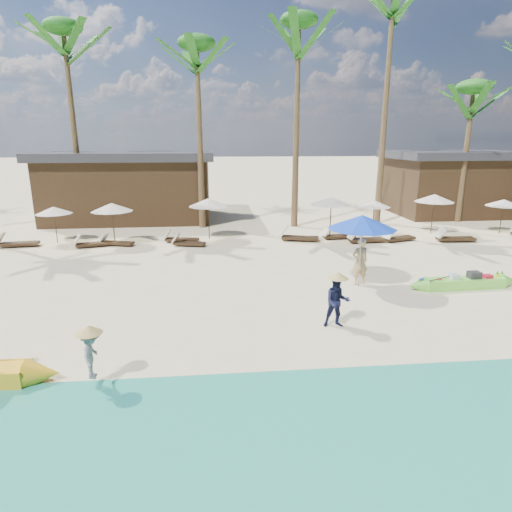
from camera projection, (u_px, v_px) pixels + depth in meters
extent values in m
plane|color=beige|center=(310.00, 323.00, 12.21)|extent=(240.00, 240.00, 0.00)
cube|color=tan|center=(373.00, 443.00, 7.41)|extent=(240.00, 4.50, 0.01)
cube|color=#70DB42|center=(464.00, 283.00, 15.08)|extent=(2.91, 0.72, 0.35)
cube|color=white|center=(464.00, 283.00, 15.07)|extent=(2.50, 0.54, 0.16)
cube|color=#262628|center=(474.00, 276.00, 15.06)|extent=(0.42, 0.34, 0.32)
cube|color=silver|center=(454.00, 277.00, 15.01)|extent=(0.33, 0.29, 0.25)
cube|color=red|center=(488.00, 277.00, 15.10)|extent=(0.28, 0.24, 0.20)
cylinder|color=red|center=(439.00, 280.00, 14.96)|extent=(0.20, 0.20, 0.08)
cylinder|color=#262628|center=(435.00, 282.00, 14.85)|extent=(0.18, 0.18, 0.07)
sphere|color=tan|center=(427.00, 280.00, 14.84)|extent=(0.16, 0.16, 0.16)
cylinder|color=yellow|center=(497.00, 276.00, 15.28)|extent=(0.13, 0.13, 0.16)
cylinder|color=yellow|center=(502.00, 276.00, 15.30)|extent=(0.13, 0.13, 0.16)
imported|color=tan|center=(360.00, 261.00, 15.29)|extent=(0.70, 0.53, 1.72)
imported|color=#121633|center=(337.00, 302.00, 11.82)|extent=(0.76, 0.61, 1.48)
imported|color=gray|center=(91.00, 354.00, 8.99)|extent=(0.46, 0.73, 1.08)
cylinder|color=#99999E|center=(360.00, 252.00, 15.03)|extent=(0.05, 0.05, 2.50)
cone|color=#143CC1|center=(362.00, 222.00, 14.75)|extent=(2.39, 2.39, 0.49)
cylinder|color=#352315|center=(55.00, 225.00, 21.53)|extent=(0.04, 0.04, 1.78)
cone|color=beige|center=(54.00, 210.00, 21.33)|extent=(1.78, 1.78, 0.36)
cube|color=#352315|center=(19.00, 244.00, 20.84)|extent=(1.83, 0.77, 0.13)
cube|color=beige|center=(0.00, 238.00, 20.60)|extent=(0.46, 0.62, 0.52)
cube|color=#352315|center=(94.00, 244.00, 20.85)|extent=(1.75, 0.95, 0.12)
cube|color=beige|center=(77.00, 239.00, 20.52)|extent=(0.50, 0.62, 0.49)
cylinder|color=#352315|center=(113.00, 225.00, 21.06)|extent=(0.05, 0.05, 2.02)
cone|color=beige|center=(112.00, 207.00, 20.83)|extent=(2.02, 2.02, 0.40)
cube|color=#352315|center=(118.00, 243.00, 21.09)|extent=(1.65, 0.95, 0.11)
cube|color=beige|center=(105.00, 237.00, 21.15)|extent=(0.49, 0.59, 0.46)
cube|color=#352315|center=(182.00, 239.00, 21.76)|extent=(1.73, 0.80, 0.12)
cube|color=beige|center=(168.00, 234.00, 21.73)|extent=(0.45, 0.59, 0.49)
cylinder|color=#352315|center=(209.00, 219.00, 22.32)|extent=(0.05, 0.05, 2.07)
cone|color=beige|center=(208.00, 202.00, 22.09)|extent=(2.07, 2.07, 0.41)
cube|color=#352315|center=(190.00, 243.00, 20.98)|extent=(1.61, 0.86, 0.11)
cube|color=beige|center=(176.00, 238.00, 21.01)|extent=(0.46, 0.57, 0.45)
cylinder|color=#352315|center=(331.00, 219.00, 22.12)|extent=(0.06, 0.06, 2.20)
cone|color=beige|center=(331.00, 201.00, 21.87)|extent=(2.20, 2.20, 0.44)
cube|color=#352315|center=(300.00, 238.00, 22.05)|extent=(1.98, 1.06, 0.13)
cube|color=beige|center=(284.00, 231.00, 22.09)|extent=(0.56, 0.70, 0.55)
cube|color=#352315|center=(339.00, 236.00, 22.49)|extent=(1.70, 0.68, 0.12)
cube|color=beige|center=(326.00, 231.00, 22.28)|extent=(0.42, 0.57, 0.49)
cylinder|color=#352315|center=(373.00, 217.00, 23.67)|extent=(0.04, 0.04, 1.79)
cone|color=beige|center=(374.00, 204.00, 23.47)|extent=(1.79, 1.79, 0.36)
cube|color=#352315|center=(367.00, 240.00, 21.69)|extent=(1.81, 0.70, 0.13)
cube|color=beige|center=(352.00, 234.00, 21.48)|extent=(0.44, 0.60, 0.52)
cube|color=#352315|center=(399.00, 238.00, 22.02)|extent=(1.79, 1.04, 0.12)
cube|color=beige|center=(388.00, 234.00, 21.66)|extent=(0.53, 0.64, 0.50)
cylinder|color=#352315|center=(433.00, 215.00, 23.61)|extent=(0.05, 0.05, 2.12)
cone|color=beige|center=(434.00, 198.00, 23.37)|extent=(2.12, 2.12, 0.42)
cube|color=#352315|center=(456.00, 239.00, 21.88)|extent=(1.90, 0.72, 0.13)
cube|color=beige|center=(441.00, 232.00, 21.76)|extent=(0.45, 0.63, 0.55)
cylinder|color=#352315|center=(501.00, 217.00, 23.55)|extent=(0.05, 0.05, 1.86)
cone|color=beige|center=(504.00, 203.00, 23.33)|extent=(1.86, 1.86, 0.37)
cone|color=brown|center=(74.00, 133.00, 24.25)|extent=(0.40, 0.40, 10.89)
ellipsoid|color=#1F6218|center=(63.00, 26.00, 22.81)|extent=(2.08, 2.08, 0.88)
cone|color=brown|center=(200.00, 140.00, 24.26)|extent=(0.40, 0.40, 10.08)
ellipsoid|color=#1F6218|center=(197.00, 43.00, 22.93)|extent=(2.08, 2.08, 0.88)
cone|color=brown|center=(296.00, 129.00, 24.37)|extent=(0.40, 0.40, 11.26)
ellipsoid|color=#1F6218|center=(299.00, 20.00, 22.88)|extent=(2.08, 2.08, 0.88)
cone|color=brown|center=(385.00, 113.00, 24.98)|extent=(0.40, 0.40, 13.16)
cone|color=brown|center=(465.00, 157.00, 26.29)|extent=(0.40, 0.40, 8.07)
ellipsoid|color=#1F6218|center=(474.00, 87.00, 25.23)|extent=(2.08, 2.08, 0.88)
cube|color=#352315|center=(131.00, 190.00, 27.74)|extent=(10.00, 6.00, 3.80)
cube|color=#2D2D33|center=(128.00, 156.00, 27.17)|extent=(10.80, 6.60, 0.50)
cube|color=#352315|center=(453.00, 186.00, 29.83)|extent=(8.00, 6.00, 3.80)
cube|color=#2D2D33|center=(457.00, 155.00, 29.26)|extent=(8.80, 6.60, 0.50)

